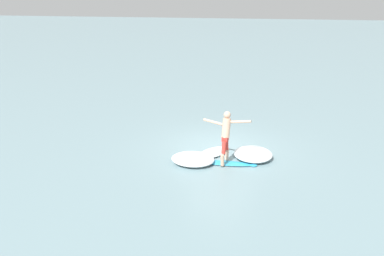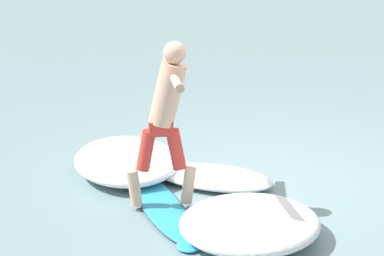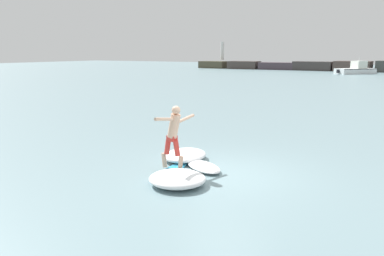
# 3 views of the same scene
# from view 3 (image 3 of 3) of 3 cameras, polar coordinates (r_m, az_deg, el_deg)

# --- Properties ---
(ground_plane) EXTENTS (200.00, 200.00, 0.00)m
(ground_plane) POSITION_cam_3_polar(r_m,az_deg,el_deg) (10.70, 5.00, -7.05)
(ground_plane) COLOR gray
(rock_jetty_breakwater) EXTENTS (53.45, 4.69, 5.32)m
(rock_jetty_breakwater) POSITION_cam_3_polar(r_m,az_deg,el_deg) (72.02, 21.58, 8.74)
(rock_jetty_breakwater) COLOR #484332
(rock_jetty_breakwater) RESTS_ON ground
(surfboard) EXTENTS (0.62, 2.20, 0.19)m
(surfboard) POSITION_cam_3_polar(r_m,az_deg,el_deg) (10.96, -3.10, -6.41)
(surfboard) COLOR #2D9ECA
(surfboard) RESTS_ON ground
(surfer) EXTENTS (0.79, 1.73, 1.87)m
(surfer) POSITION_cam_3_polar(r_m,az_deg,el_deg) (10.65, -2.81, -0.60)
(surfer) COLOR #D4A688
(surfer) RESTS_ON surfboard
(fishing_boat_near_jetty) EXTENTS (5.95, 6.63, 2.86)m
(fishing_boat_near_jetty) POSITION_cam_3_polar(r_m,az_deg,el_deg) (64.01, 23.81, 8.14)
(fishing_boat_near_jetty) COLOR white
(fishing_boat_near_jetty) RESTS_ON ground
(wave_foam_at_tail) EXTENTS (1.30, 1.58, 0.32)m
(wave_foam_at_tail) POSITION_cam_3_polar(r_m,az_deg,el_deg) (11.97, -1.06, -4.17)
(wave_foam_at_tail) COLOR white
(wave_foam_at_tail) RESTS_ON ground
(wave_foam_at_nose) EXTENTS (1.60, 1.38, 0.17)m
(wave_foam_at_nose) POSITION_cam_3_polar(r_m,az_deg,el_deg) (11.07, 1.79, -5.92)
(wave_foam_at_nose) COLOR white
(wave_foam_at_nose) RESTS_ON ground
(wave_foam_beside) EXTENTS (1.79, 1.73, 0.34)m
(wave_foam_beside) POSITION_cam_3_polar(r_m,az_deg,el_deg) (9.81, -2.24, -7.73)
(wave_foam_beside) COLOR white
(wave_foam_beside) RESTS_ON ground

